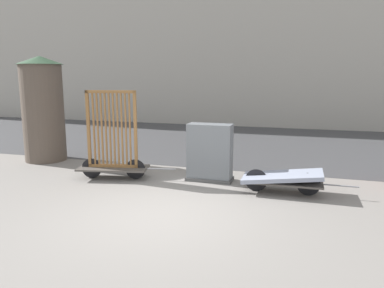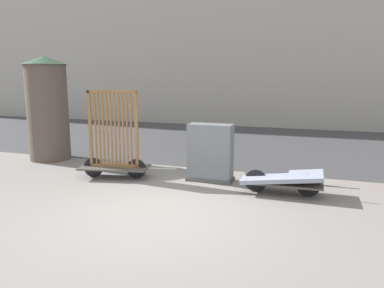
# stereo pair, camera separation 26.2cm
# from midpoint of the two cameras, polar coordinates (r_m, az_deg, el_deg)

# --- Properties ---
(ground_plane) EXTENTS (60.00, 60.00, 0.00)m
(ground_plane) POSITION_cam_midpoint_polar(r_m,az_deg,el_deg) (7.04, -5.76, -10.65)
(ground_plane) COLOR gray
(road_strip) EXTENTS (56.00, 8.75, 0.01)m
(road_strip) POSITION_cam_midpoint_polar(r_m,az_deg,el_deg) (14.43, 6.35, 0.34)
(road_strip) COLOR #424244
(road_strip) RESTS_ON ground_plane
(bike_cart_with_bedframe) EXTENTS (2.43, 1.05, 2.17)m
(bike_cart_with_bedframe) POSITION_cam_midpoint_polar(r_m,az_deg,el_deg) (9.40, -12.75, -0.82)
(bike_cart_with_bedframe) COLOR #4C4742
(bike_cart_with_bedframe) RESTS_ON ground_plane
(bike_cart_with_mattress) EXTENTS (2.40, 0.83, 0.53)m
(bike_cart_with_mattress) POSITION_cam_midpoint_polar(r_m,az_deg,el_deg) (8.32, 12.70, -5.08)
(bike_cart_with_mattress) COLOR #4C4742
(bike_cart_with_mattress) RESTS_ON ground_plane
(utility_cabinet) EXTENTS (1.12, 0.52, 1.38)m
(utility_cabinet) POSITION_cam_midpoint_polar(r_m,az_deg,el_deg) (9.03, 1.91, -1.56)
(utility_cabinet) COLOR #4C4C4C
(utility_cabinet) RESTS_ON ground_plane
(advertising_column) EXTENTS (1.33, 1.33, 3.07)m
(advertising_column) POSITION_cam_midpoint_polar(r_m,az_deg,el_deg) (11.97, -22.36, 5.07)
(advertising_column) COLOR brown
(advertising_column) RESTS_ON ground_plane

